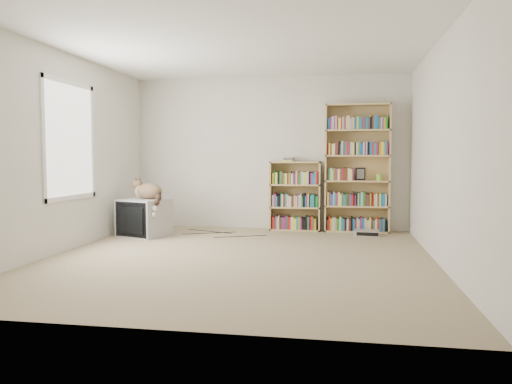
% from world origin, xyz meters
% --- Properties ---
extents(floor, '(4.50, 5.00, 0.01)m').
position_xyz_m(floor, '(0.00, 0.00, 0.00)').
color(floor, '#998967').
rests_on(floor, ground).
extents(wall_back, '(4.50, 0.02, 2.50)m').
position_xyz_m(wall_back, '(0.00, 2.50, 1.25)').
color(wall_back, beige).
rests_on(wall_back, floor).
extents(wall_front, '(4.50, 0.02, 2.50)m').
position_xyz_m(wall_front, '(0.00, -2.50, 1.25)').
color(wall_front, beige).
rests_on(wall_front, floor).
extents(wall_left, '(0.02, 5.00, 2.50)m').
position_xyz_m(wall_left, '(-2.25, 0.00, 1.25)').
color(wall_left, beige).
rests_on(wall_left, floor).
extents(wall_right, '(0.02, 5.00, 2.50)m').
position_xyz_m(wall_right, '(2.25, 0.00, 1.25)').
color(wall_right, beige).
rests_on(wall_right, floor).
extents(ceiling, '(4.50, 5.00, 0.02)m').
position_xyz_m(ceiling, '(0.00, 0.00, 2.50)').
color(ceiling, white).
rests_on(ceiling, wall_back).
extents(window, '(0.02, 1.22, 1.52)m').
position_xyz_m(window, '(-2.24, 0.20, 1.40)').
color(window, white).
rests_on(window, wall_left).
extents(crt_tv, '(0.80, 0.76, 0.56)m').
position_xyz_m(crt_tv, '(-1.73, 1.37, 0.28)').
color(crt_tv, '#A6A6A9').
rests_on(crt_tv, floor).
extents(cat, '(0.61, 0.59, 0.52)m').
position_xyz_m(cat, '(-1.65, 1.38, 0.64)').
color(cat, '#3B2718').
rests_on(cat, crt_tv).
extents(bookcase_tall, '(1.01, 0.30, 2.01)m').
position_xyz_m(bookcase_tall, '(1.42, 2.36, 0.95)').
color(bookcase_tall, tan).
rests_on(bookcase_tall, floor).
extents(bookcase_short, '(0.81, 0.30, 1.12)m').
position_xyz_m(bookcase_short, '(0.45, 2.36, 0.51)').
color(bookcase_short, tan).
rests_on(bookcase_short, floor).
extents(book_stack, '(0.18, 0.23, 0.08)m').
position_xyz_m(book_stack, '(0.34, 2.36, 1.15)').
color(book_stack, red).
rests_on(book_stack, bookcase_short).
extents(green_mug, '(0.09, 0.09, 0.10)m').
position_xyz_m(green_mug, '(1.77, 2.34, 0.87)').
color(green_mug, '#82C337').
rests_on(green_mug, bookcase_tall).
extents(framed_print, '(0.15, 0.05, 0.20)m').
position_xyz_m(framed_print, '(1.48, 2.44, 0.92)').
color(framed_print, black).
rests_on(framed_print, bookcase_tall).
extents(dvd_player, '(0.39, 0.30, 0.09)m').
position_xyz_m(dvd_player, '(1.56, 1.96, 0.04)').
color(dvd_player, silver).
rests_on(dvd_player, floor).
extents(wall_outlet, '(0.01, 0.08, 0.13)m').
position_xyz_m(wall_outlet, '(-2.24, 1.71, 0.32)').
color(wall_outlet, silver).
rests_on(wall_outlet, wall_left).
extents(floor_cables, '(1.20, 0.70, 0.01)m').
position_xyz_m(floor_cables, '(-0.34, 1.76, 0.00)').
color(floor_cables, black).
rests_on(floor_cables, floor).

